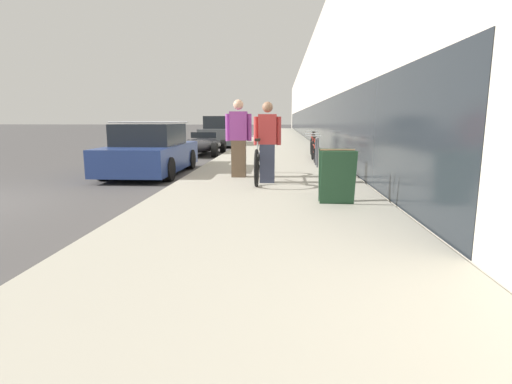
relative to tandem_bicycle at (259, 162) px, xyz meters
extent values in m
cube|color=#A39E8E|center=(0.24, 18.34, -0.49)|extent=(4.19, 70.00, 0.16)
cube|color=beige|center=(7.39, 26.34, 2.74)|extent=(10.00, 70.00, 6.62)
cube|color=#1E2328|center=(2.43, 26.34, 0.68)|extent=(0.10, 63.00, 2.20)
torus|color=black|center=(0.00, 0.94, -0.02)|extent=(0.06, 0.78, 0.78)
torus|color=black|center=(0.00, -0.92, -0.02)|extent=(0.06, 0.78, 0.78)
cylinder|color=#B7BCC1|center=(0.00, 0.01, 0.21)|extent=(0.04, 1.59, 0.04)
cylinder|color=#B7BCC1|center=(0.00, -0.36, 0.10)|extent=(0.04, 0.94, 0.36)
cylinder|color=#B7BCC1|center=(0.00, -0.59, 0.37)|extent=(0.03, 0.03, 0.32)
cube|color=black|center=(0.00, -0.59, 0.53)|extent=(0.11, 0.22, 0.05)
cylinder|color=#B7BCC1|center=(0.00, 0.79, 0.38)|extent=(0.03, 0.03, 0.34)
cylinder|color=silver|center=(0.00, 0.79, 0.55)|extent=(0.52, 0.03, 0.03)
cube|color=#33384C|center=(0.20, -0.33, 0.01)|extent=(0.32, 0.23, 0.84)
cube|color=#B23333|center=(0.20, -0.33, 0.75)|extent=(0.39, 0.23, 0.64)
cylinder|color=#B23333|center=(-0.05, -0.33, 0.72)|extent=(0.10, 0.10, 0.61)
cylinder|color=#B23333|center=(0.45, -0.33, 0.72)|extent=(0.10, 0.10, 0.61)
sphere|color=#936B51|center=(0.20, -0.33, 1.22)|extent=(0.23, 0.23, 0.23)
cube|color=brown|center=(-0.51, 0.49, 0.03)|extent=(0.34, 0.24, 0.88)
cube|color=#933D93|center=(-0.51, 0.49, 0.81)|extent=(0.41, 0.24, 0.67)
cylinder|color=#933D93|center=(-0.77, 0.49, 0.77)|extent=(0.10, 0.10, 0.64)
cylinder|color=#933D93|center=(-0.25, 0.49, 0.77)|extent=(0.10, 0.10, 0.64)
sphere|color=tan|center=(-0.51, 0.49, 1.30)|extent=(0.24, 0.24, 0.24)
cylinder|color=#4C4C51|center=(1.56, 2.56, 0.00)|extent=(0.05, 0.05, 0.82)
cylinder|color=#4C4C51|center=(1.56, 3.11, 0.00)|extent=(0.05, 0.05, 0.82)
cylinder|color=#4C4C51|center=(1.56, 2.84, 0.41)|extent=(0.05, 0.55, 0.05)
torus|color=black|center=(1.59, 4.77, -0.08)|extent=(0.05, 0.66, 0.66)
torus|color=black|center=(1.59, 3.79, -0.08)|extent=(0.05, 0.66, 0.66)
cylinder|color=red|center=(1.59, 4.28, 0.12)|extent=(0.04, 0.84, 0.04)
cylinder|color=red|center=(1.59, 4.08, 0.02)|extent=(0.04, 0.51, 0.30)
cylinder|color=red|center=(1.59, 3.96, 0.25)|extent=(0.03, 0.03, 0.27)
cube|color=black|center=(1.59, 3.96, 0.39)|extent=(0.11, 0.22, 0.05)
cylinder|color=red|center=(1.59, 4.69, 0.26)|extent=(0.03, 0.03, 0.29)
cylinder|color=silver|center=(1.59, 4.69, 0.40)|extent=(0.52, 0.03, 0.03)
torus|color=black|center=(1.70, 6.69, -0.08)|extent=(0.05, 0.66, 0.66)
torus|color=black|center=(1.70, 5.72, -0.08)|extent=(0.05, 0.66, 0.66)
cylinder|color=red|center=(1.70, 6.20, 0.12)|extent=(0.04, 0.82, 0.04)
cylinder|color=red|center=(1.70, 6.01, 0.02)|extent=(0.04, 0.50, 0.30)
cylinder|color=red|center=(1.70, 5.89, 0.26)|extent=(0.03, 0.03, 0.27)
cube|color=black|center=(1.70, 5.89, 0.39)|extent=(0.11, 0.22, 0.05)
cylinder|color=red|center=(1.70, 6.61, 0.26)|extent=(0.03, 0.03, 0.29)
cylinder|color=silver|center=(1.70, 6.61, 0.41)|extent=(0.52, 0.03, 0.03)
torus|color=black|center=(1.88, 8.72, -0.06)|extent=(0.06, 0.69, 0.69)
torus|color=black|center=(1.88, 7.74, -0.06)|extent=(0.06, 0.69, 0.69)
cylinder|color=black|center=(1.88, 8.23, 0.15)|extent=(0.04, 0.84, 0.04)
cylinder|color=black|center=(1.88, 8.03, 0.05)|extent=(0.04, 0.51, 0.32)
cylinder|color=black|center=(1.88, 7.92, 0.29)|extent=(0.03, 0.03, 0.29)
cube|color=black|center=(1.88, 7.92, 0.43)|extent=(0.11, 0.22, 0.05)
cylinder|color=black|center=(1.88, 8.64, 0.30)|extent=(0.03, 0.03, 0.30)
cylinder|color=silver|center=(1.88, 8.64, 0.45)|extent=(0.52, 0.03, 0.03)
cube|color=#23472D|center=(1.42, -2.62, 0.03)|extent=(0.56, 0.20, 0.89)
cube|color=#23472D|center=(1.42, -2.26, 0.03)|extent=(0.56, 0.20, 0.89)
cylinder|color=#93704C|center=(1.42, -2.44, 0.47)|extent=(0.56, 0.03, 0.03)
cube|color=navy|center=(-3.15, 1.94, -0.08)|extent=(1.81, 4.11, 0.68)
cube|color=#1E2328|center=(-3.15, 1.94, 0.55)|extent=(1.55, 2.05, 0.58)
cylinder|color=silver|center=(-3.15, 2.39, 0.89)|extent=(1.93, 0.04, 0.04)
cylinder|color=silver|center=(-3.15, 1.48, 0.89)|extent=(1.93, 0.04, 0.04)
cylinder|color=black|center=(-3.98, 3.17, -0.27)|extent=(0.22, 0.60, 0.60)
cylinder|color=black|center=(-2.31, 3.17, -0.27)|extent=(0.22, 0.60, 0.60)
cylinder|color=black|center=(-3.98, 0.70, -0.27)|extent=(0.22, 0.60, 0.60)
cylinder|color=black|center=(-2.31, 0.70, -0.27)|extent=(0.22, 0.60, 0.60)
ellipsoid|color=black|center=(-2.95, 8.25, -0.15)|extent=(1.65, 4.17, 0.57)
cube|color=#1E2328|center=(-2.95, 8.78, 0.26)|extent=(1.16, 0.04, 0.26)
cylinder|color=black|center=(-3.72, 9.46, -0.27)|extent=(0.22, 0.60, 0.60)
cylinder|color=black|center=(-2.18, 9.46, -0.27)|extent=(0.22, 0.60, 0.60)
cylinder|color=black|center=(-3.72, 7.04, -0.27)|extent=(0.22, 0.60, 0.60)
cylinder|color=black|center=(-2.18, 7.04, -0.27)|extent=(0.22, 0.60, 0.60)
cube|color=#4C5156|center=(-2.95, 13.90, 0.01)|extent=(1.87, 4.20, 0.86)
cube|color=#1E2328|center=(-2.95, 13.90, 0.79)|extent=(1.61, 2.10, 0.69)
cylinder|color=black|center=(-3.82, 15.16, -0.27)|extent=(0.22, 0.60, 0.60)
cylinder|color=black|center=(-2.09, 15.16, -0.27)|extent=(0.22, 0.60, 0.60)
cylinder|color=black|center=(-3.82, 12.64, -0.27)|extent=(0.22, 0.60, 0.60)
cylinder|color=black|center=(-2.09, 12.64, -0.27)|extent=(0.22, 0.60, 0.60)
camera|label=1|loc=(0.48, -9.05, 0.96)|focal=28.00mm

